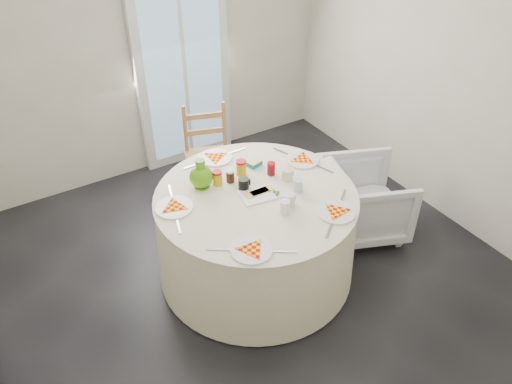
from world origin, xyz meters
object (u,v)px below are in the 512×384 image
wooden_chair (209,158)px  green_pitcher (201,176)px  armchair (364,194)px  table (256,235)px

wooden_chair → green_pitcher: size_ratio=4.14×
wooden_chair → green_pitcher: 0.97m
wooden_chair → armchair: size_ratio=1.31×
table → green_pitcher: 0.65m
table → wooden_chair: (0.14, 1.07, 0.09)m
table → green_pitcher: bearing=133.3°
armchair → wooden_chair: bearing=62.0°
table → armchair: 1.08m
table → wooden_chair: size_ratio=1.64×
wooden_chair → green_pitcher: green_pitcher is taller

